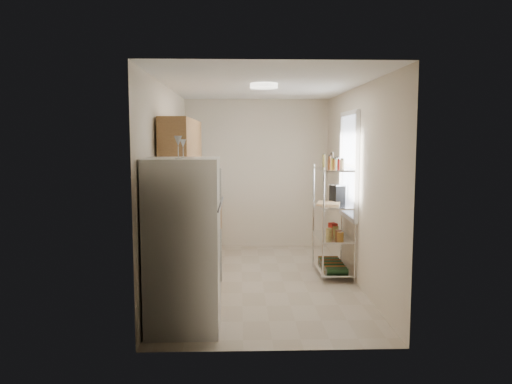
% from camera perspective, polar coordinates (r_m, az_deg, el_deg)
% --- Properties ---
extents(room, '(2.52, 4.42, 2.62)m').
position_cam_1_polar(room, '(6.59, 0.76, 0.71)').
color(room, '#BBAD97').
rests_on(room, ground).
extents(counter_run, '(0.63, 3.51, 0.90)m').
position_cam_1_polar(counter_run, '(7.17, -6.80, -5.73)').
color(counter_run, tan).
rests_on(counter_run, ground).
extents(upper_cabinets, '(0.33, 2.20, 0.72)m').
position_cam_1_polar(upper_cabinets, '(6.70, -8.36, 5.10)').
color(upper_cabinets, tan).
rests_on(upper_cabinets, room).
extents(range_hood, '(0.50, 0.60, 0.12)m').
position_cam_1_polar(range_hood, '(7.51, -7.21, 2.02)').
color(range_hood, '#B7BABC').
rests_on(range_hood, room).
extents(window, '(0.06, 1.00, 1.46)m').
position_cam_1_polar(window, '(7.08, 10.60, 3.01)').
color(window, white).
rests_on(window, room).
extents(bakers_rack, '(0.45, 0.90, 1.73)m').
position_cam_1_polar(bakers_rack, '(7.02, 8.87, -0.60)').
color(bakers_rack, silver).
rests_on(bakers_rack, ground).
extents(ceiling_dome, '(0.34, 0.34, 0.05)m').
position_cam_1_polar(ceiling_dome, '(6.29, 0.91, 12.03)').
color(ceiling_dome, white).
rests_on(ceiling_dome, room).
extents(refrigerator, '(0.71, 0.71, 1.73)m').
position_cam_1_polar(refrigerator, '(5.07, -8.28, -5.97)').
color(refrigerator, silver).
rests_on(refrigerator, ground).
extents(wine_glass_a, '(0.07, 0.07, 0.18)m').
position_cam_1_polar(wine_glass_a, '(4.95, -8.33, 4.92)').
color(wine_glass_a, silver).
rests_on(wine_glass_a, refrigerator).
extents(wine_glass_b, '(0.08, 0.08, 0.22)m').
position_cam_1_polar(wine_glass_b, '(4.81, -8.88, 5.08)').
color(wine_glass_b, silver).
rests_on(wine_glass_b, refrigerator).
extents(rice_cooker, '(0.27, 0.27, 0.22)m').
position_cam_1_polar(rice_cooker, '(7.09, -7.06, -1.33)').
color(rice_cooker, silver).
rests_on(rice_cooker, counter_run).
extents(frying_pan_large, '(0.34, 0.34, 0.05)m').
position_cam_1_polar(frying_pan_large, '(7.28, -7.45, -1.79)').
color(frying_pan_large, black).
rests_on(frying_pan_large, counter_run).
extents(frying_pan_small, '(0.25, 0.25, 0.04)m').
position_cam_1_polar(frying_pan_small, '(7.84, -6.27, -1.23)').
color(frying_pan_small, black).
rests_on(frying_pan_small, counter_run).
extents(cutting_board, '(0.39, 0.45, 0.03)m').
position_cam_1_polar(cutting_board, '(7.00, 8.29, -1.30)').
color(cutting_board, tan).
rests_on(cutting_board, bakers_rack).
extents(espresso_machine, '(0.21, 0.26, 0.26)m').
position_cam_1_polar(espresso_machine, '(7.20, 9.27, -0.17)').
color(espresso_machine, black).
rests_on(espresso_machine, bakers_rack).
extents(storage_bag, '(0.12, 0.15, 0.15)m').
position_cam_1_polar(storage_bag, '(7.31, 8.78, -4.09)').
color(storage_bag, maroon).
rests_on(storage_bag, bakers_rack).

